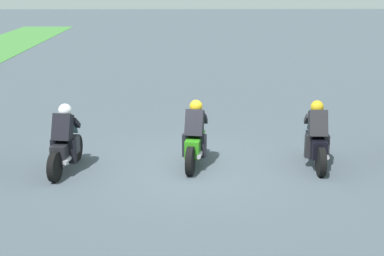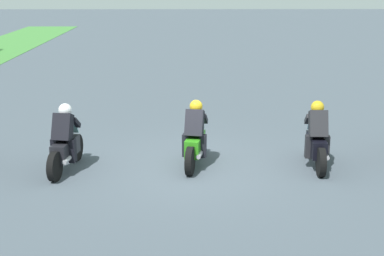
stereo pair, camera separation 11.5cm
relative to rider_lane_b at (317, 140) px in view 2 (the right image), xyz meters
name	(u,v)px [view 2 (the right image)]	position (x,y,z in m)	size (l,w,h in m)	color
ground_plane	(194,167)	(-0.05, 2.79, -0.62)	(120.00, 120.00, 0.00)	#414C55
rider_lane_b	(317,140)	(0.00, 0.00, 0.00)	(2.04, 0.55, 1.51)	black
rider_lane_c	(195,139)	(0.11, 2.76, 0.00)	(2.03, 0.61, 1.51)	black
rider_lane_d	(65,144)	(-0.22, 5.66, 0.00)	(2.04, 0.59, 1.51)	black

